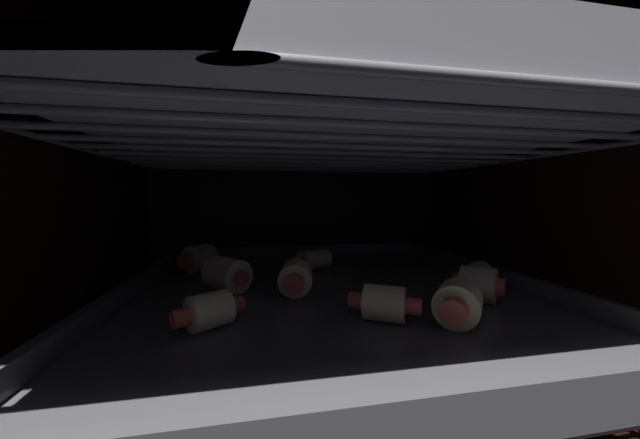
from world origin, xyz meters
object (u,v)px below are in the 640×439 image
pig_in_blanket_lower_3 (311,260)px  pig_in_blanket_lower_2 (227,274)px  oven_rack_lower (329,303)px  pig_in_blanket_lower_6 (296,278)px  pig_in_blanket_lower_4 (480,276)px  baking_tray_upper (330,143)px  pig_in_blanket_lower_5 (209,311)px  pig_in_blanket_upper_3 (215,107)px  pig_in_blanket_upper_0 (348,54)px  pig_in_blanket_upper_5 (235,148)px  pig_in_blanket_lower_7 (478,284)px  baking_tray_lower (329,294)px  pig_in_blanket_upper_2 (301,136)px  pig_in_blanket_upper_4 (211,139)px  pig_in_blanket_lower_8 (458,303)px  pig_in_blanket_lower_1 (384,303)px  pig_in_blanket_upper_1 (338,149)px  heating_element (330,25)px  pig_in_blanket_lower_0 (199,258)px  oven_rack_upper (330,152)px

pig_in_blanket_lower_3 → pig_in_blanket_lower_2: bearing=-142.4°
oven_rack_lower → pig_in_blanket_lower_6: (-3.49, -0.64, 3.02)cm
pig_in_blanket_lower_4 → baking_tray_upper: baking_tray_upper is taller
oven_rack_lower → pig_in_blanket_lower_4: (15.29, -2.46, 2.73)cm
pig_in_blanket_lower_5 → pig_in_blanket_upper_3: bearing=87.6°
pig_in_blanket_lower_6 → baking_tray_upper: 13.66cm
pig_in_blanket_lower_2 → pig_in_blanket_upper_0: (7.81, -17.00, 14.81)cm
pig_in_blanket_upper_5 → pig_in_blanket_lower_3: bearing=-32.5°
baking_tray_upper → pig_in_blanket_lower_7: bearing=-25.5°
baking_tray_lower → pig_in_blanket_upper_5: size_ratio=7.77×
pig_in_blanket_lower_5 → pig_in_blanket_upper_2: 22.66cm
pig_in_blanket_lower_7 → baking_tray_lower: bearing=154.5°
pig_in_blanket_upper_4 → oven_rack_lower: bearing=-36.7°
pig_in_blanket_lower_8 → pig_in_blanket_upper_3: 24.27cm
pig_in_blanket_lower_6 → baking_tray_upper: bearing=10.3°
pig_in_blanket_lower_4 → pig_in_blanket_upper_4: size_ratio=1.07×
pig_in_blanket_lower_4 → pig_in_blanket_lower_8: pig_in_blanket_lower_8 is taller
pig_in_blanket_lower_5 → pig_in_blanket_upper_3: (0.17, 4.06, 15.47)cm
pig_in_blanket_lower_3 → pig_in_blanket_lower_5: (-10.13, -16.97, 0.01)cm
oven_rack_lower → pig_in_blanket_upper_5: bearing=123.2°
pig_in_blanket_upper_3 → pig_in_blanket_lower_1: bearing=-21.7°
pig_in_blanket_lower_7 → pig_in_blanket_upper_1: bearing=112.1°
oven_rack_lower → pig_in_blanket_lower_5: size_ratio=9.25×
pig_in_blanket_lower_4 → pig_in_blanket_lower_6: size_ratio=0.91×
pig_in_blanket_lower_2 → pig_in_blanket_upper_3: (-0.09, -5.31, 15.11)cm
pig_in_blanket_lower_7 → pig_in_blanket_lower_3: bearing=129.8°
heating_element → baking_tray_upper: 11.18cm
pig_in_blanket_lower_8 → baking_tray_upper: 18.28cm
heating_element → pig_in_blanket_lower_3: heating_element is taller
oven_rack_lower → pig_in_blanket_lower_3: 9.79cm
baking_tray_lower → pig_in_blanket_lower_1: bearing=-74.3°
pig_in_blanket_lower_0 → pig_in_blanket_upper_2: 20.07cm
baking_tray_upper → pig_in_blanket_upper_0: bearing=-99.0°
pig_in_blanket_lower_5 → pig_in_blanket_lower_3: bearing=59.2°
pig_in_blanket_lower_4 → pig_in_blanket_lower_7: 4.50cm
pig_in_blanket_lower_7 → baking_tray_upper: baking_tray_upper is taller
pig_in_blanket_upper_1 → pig_in_blanket_upper_5: pig_in_blanket_upper_1 is taller
baking_tray_lower → pig_in_blanket_lower_7: 13.92cm
heating_element → pig_in_blanket_upper_3: heating_element is taller
baking_tray_upper → pig_in_blanket_upper_0: (-2.41, -15.19, 1.66)cm
heating_element → pig_in_blanket_lower_1: heating_element is taller
baking_tray_upper → pig_in_blanket_lower_2: bearing=170.0°
baking_tray_lower → pig_in_blanket_upper_4: 22.98cm
pig_in_blanket_upper_1 → pig_in_blanket_upper_3: size_ratio=1.18×
pig_in_blanket_upper_1 → pig_in_blanket_lower_2: bearing=-139.5°
pig_in_blanket_upper_5 → pig_in_blanket_upper_4: bearing=-110.3°
pig_in_blanket_upper_2 → pig_in_blanket_lower_0: bearing=160.7°
pig_in_blanket_lower_6 → oven_rack_upper: size_ratio=0.12×
pig_in_blanket_lower_6 → pig_in_blanket_upper_3: size_ratio=1.18×
baking_tray_lower → pig_in_blanket_lower_4: size_ratio=7.80×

